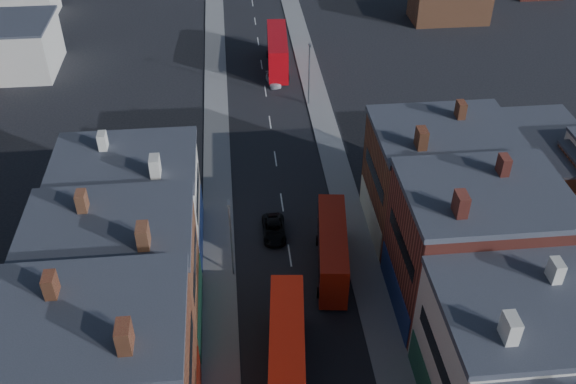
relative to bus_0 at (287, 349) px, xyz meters
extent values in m
cube|color=gray|center=(-5.00, 30.83, -2.51)|extent=(3.00, 200.00, 0.12)
cube|color=gray|center=(8.00, 30.83, -2.51)|extent=(3.00, 200.00, 0.12)
cylinder|color=slate|center=(-3.70, 10.83, 1.43)|extent=(0.16, 0.16, 8.00)
cube|color=slate|center=(-3.70, 10.83, 5.43)|extent=(0.25, 0.70, 0.25)
cylinder|color=slate|center=(6.70, 40.83, 1.43)|extent=(0.16, 0.16, 8.00)
cube|color=slate|center=(6.70, 40.83, 5.43)|extent=(0.25, 0.70, 0.25)
cube|color=#A81809|center=(0.00, 0.00, -0.01)|extent=(3.56, 11.20, 4.40)
cube|color=black|center=(0.00, 0.00, -0.86)|extent=(3.53, 10.33, 0.90)
cube|color=black|center=(0.00, 0.00, 1.04)|extent=(3.53, 10.33, 0.90)
cylinder|color=black|center=(-0.90, 3.63, -2.06)|extent=(0.40, 1.03, 1.00)
cylinder|color=black|center=(1.59, 3.39, -2.06)|extent=(0.40, 1.03, 1.00)
cube|color=red|center=(5.00, 10.66, -0.15)|extent=(3.62, 10.62, 4.16)
cube|color=black|center=(5.00, 10.66, -0.96)|extent=(3.58, 9.80, 0.85)
cube|color=black|center=(5.00, 10.66, 0.84)|extent=(3.58, 9.80, 0.85)
cylinder|color=black|center=(3.42, 7.50, -2.09)|extent=(0.40, 0.97, 0.95)
cylinder|color=black|center=(5.77, 7.21, -2.09)|extent=(0.40, 0.97, 0.95)
cylinder|color=black|center=(4.23, 14.11, -2.09)|extent=(0.40, 0.97, 0.95)
cylinder|color=black|center=(6.58, 13.82, -2.09)|extent=(0.40, 0.97, 0.95)
cube|color=#BC080F|center=(3.65, 51.29, 0.09)|extent=(3.25, 11.60, 4.59)
cube|color=black|center=(3.65, 51.29, -0.79)|extent=(3.26, 10.69, 0.94)
cube|color=black|center=(3.65, 51.29, 1.19)|extent=(3.26, 10.69, 0.94)
cylinder|color=black|center=(2.14, 47.70, -2.04)|extent=(0.37, 1.06, 1.04)
cylinder|color=black|center=(4.74, 47.55, -2.04)|extent=(0.37, 1.06, 1.04)
cylinder|color=black|center=(2.56, 55.03, -2.04)|extent=(0.37, 1.06, 1.04)
cylinder|color=black|center=(5.16, 54.88, -2.04)|extent=(0.37, 1.06, 1.04)
imported|color=black|center=(0.30, 15.93, -1.93)|extent=(2.16, 4.62, 1.28)
imported|color=silver|center=(2.70, 46.88, -2.02)|extent=(2.05, 3.96, 1.10)
camera|label=1|loc=(-2.92, -30.48, 37.36)|focal=40.00mm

